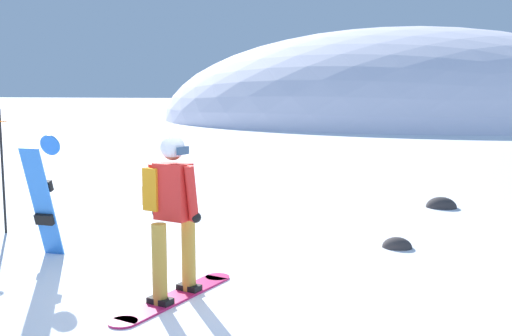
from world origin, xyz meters
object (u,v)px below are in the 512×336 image
piste_marker_near (2,160)px  rock_small (441,207)px  rock_mid (397,248)px  snowboarder_main (171,212)px  spare_snowboard (43,196)px

piste_marker_near → rock_small: size_ratio=3.52×
piste_marker_near → rock_mid: bearing=6.8°
snowboarder_main → spare_snowboard: bearing=155.7°
snowboarder_main → piste_marker_near: bearing=150.9°
piste_marker_near → rock_small: bearing=30.5°
snowboarder_main → rock_small: snowboarder_main is taller
spare_snowboard → piste_marker_near: (-1.40, 1.01, 0.31)m
rock_mid → spare_snowboard: bearing=-158.8°
spare_snowboard → rock_mid: (4.39, 1.70, -0.81)m
rock_mid → rock_small: size_ratio=0.74×
rock_mid → rock_small: 3.21m
piste_marker_near → rock_mid: 5.94m
spare_snowboard → rock_small: size_ratio=2.85×
piste_marker_near → rock_mid: size_ratio=4.78×
spare_snowboard → rock_small: 7.06m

